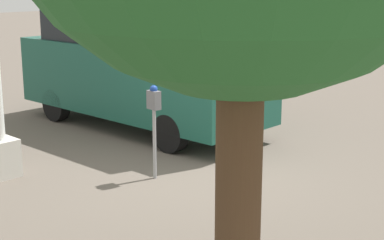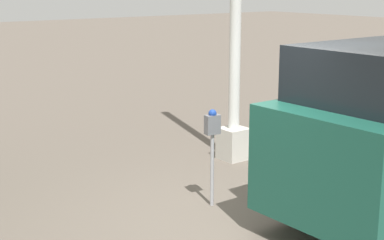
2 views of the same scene
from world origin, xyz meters
name	(u,v)px [view 2 (image 2 of 2)]	position (x,y,z in m)	size (l,w,h in m)	color
ground_plane	(240,218)	(0.00, 0.00, 0.00)	(80.00, 80.00, 0.00)	#60564C
parking_meter_near	(213,135)	(0.00, 0.58, 0.99)	(0.21, 0.13, 1.35)	#9E9EA3
lamp_post	(235,24)	(1.66, 2.05, 2.32)	(0.44, 0.44, 6.22)	beige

